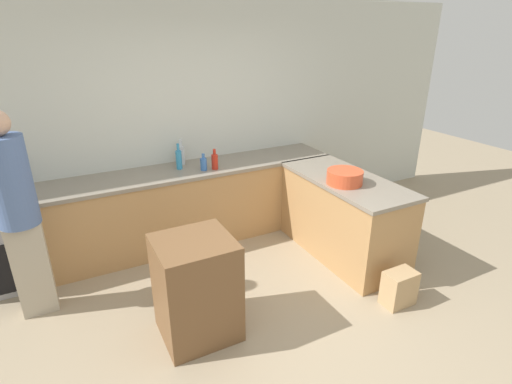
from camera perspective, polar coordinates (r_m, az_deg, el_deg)
name	(u,v)px	position (r m, az deg, el deg)	size (l,w,h in m)	color
ground_plane	(279,335)	(3.53, 3.27, -19.71)	(14.00, 14.00, 0.00)	tan
wall_back	(184,122)	(4.78, -10.27, 9.78)	(8.00, 0.06, 2.70)	silver
counter_back	(198,203)	(4.76, -8.28, -1.60)	(3.28, 0.64, 0.90)	tan
counter_peninsula	(343,216)	(4.49, 12.32, -3.39)	(0.69, 1.55, 0.90)	tan
range_oven	(6,241)	(4.59, -32.15, -5.96)	(0.64, 0.62, 0.91)	#99999E
island_table	(196,288)	(3.33, -8.51, -13.45)	(0.60, 0.56, 0.87)	brown
mixing_bowl	(345,177)	(4.13, 12.56, 2.10)	(0.36, 0.36, 0.14)	#DB512D
hot_sauce_bottle	(215,161)	(4.48, -5.92, 4.40)	(0.07, 0.07, 0.23)	red
water_bottle_blue	(204,164)	(4.46, -7.49, 4.03)	(0.07, 0.07, 0.19)	#386BB7
dish_soap_bottle	(179,159)	(4.53, -10.96, 4.65)	(0.07, 0.07, 0.29)	#338CBF
vinegar_bottle_clear	(181,154)	(4.69, -10.63, 5.30)	(0.08, 0.08, 0.30)	silver
person_by_range	(18,210)	(3.78, -30.89, -2.24)	(0.32, 0.32, 1.81)	#ADA38E
paper_bag	(399,288)	(3.97, 19.76, -12.79)	(0.29, 0.19, 0.33)	tan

